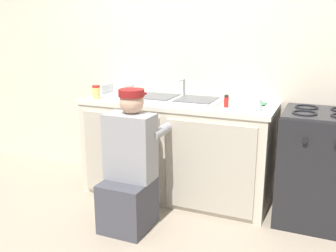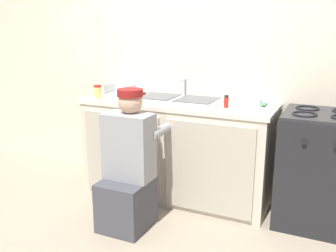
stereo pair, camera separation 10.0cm
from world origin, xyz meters
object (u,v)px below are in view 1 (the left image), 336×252
Objects in this scene: condiment_jar at (96,92)px; dish_rack_tray at (118,94)px; sink_double_basin at (177,99)px; plumber_person at (130,172)px; stove_range at (318,167)px; water_glass at (258,105)px; cell_phone at (262,104)px; spice_bottle_red at (226,101)px.

condiment_jar is 0.24m from dish_rack_tray.
plumber_person reaches higher than sink_double_basin.
water_glass reaches higher than stove_range.
dish_rack_tray is (-1.87, 0.03, 0.47)m from stove_range.
sink_double_basin is 0.76m from water_glass.
plumber_person is 1.14m from water_glass.
condiment_jar reaches higher than cell_phone.
plumber_person reaches higher than dish_rack_tray.
plumber_person is 11.04× the size of water_glass.
sink_double_basin is 1.32m from stove_range.
cell_phone is 1.40× the size of water_glass.
spice_bottle_red is at bearing -5.71° from dish_rack_tray.
stove_range is 1.52m from plumber_person.
spice_bottle_red is 1.05× the size of water_glass.
cell_phone is at bearing 11.10° from sink_double_basin.
plumber_person is 10.52× the size of spice_bottle_red.
condiment_jar is at bearing -167.27° from cell_phone.
sink_double_basin reaches higher than stove_range.
plumber_person is at bearing -54.67° from dish_rack_tray.
plumber_person reaches higher than spice_bottle_red.
dish_rack_tray is (-0.50, 0.71, 0.47)m from plumber_person.
water_glass is at bearing -164.50° from stove_range.
plumber_person is 3.94× the size of dish_rack_tray.
plumber_person is at bearing -153.47° from stove_range.
plumber_person is 1.27m from cell_phone.
cell_phone is at bearing 43.92° from plumber_person.
sink_double_basin is at bearing 179.90° from stove_range.
sink_double_basin is 5.71× the size of cell_phone.
dish_rack_tray is at bearing 178.99° from stove_range.
condiment_jar reaches higher than stove_range.
water_glass is at bearing -11.96° from spice_bottle_red.
plumber_person is 7.89× the size of cell_phone.
water_glass is (0.02, -0.28, 0.04)m from cell_phone.
condiment_jar is 1.22× the size of spice_bottle_red.
stove_range is at bearing -16.18° from cell_phone.
cell_phone is at bearing 93.25° from water_glass.
plumber_person is at bearing -39.08° from condiment_jar.
spice_bottle_red is 0.37× the size of dish_rack_tray.
sink_double_basin is 0.72× the size of plumber_person.
spice_bottle_red is at bearing 45.09° from plumber_person.
stove_range is at bearing 5.81° from spice_bottle_red.
condiment_jar reaches higher than dish_rack_tray.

